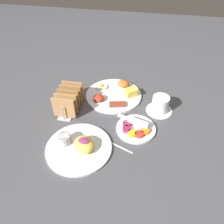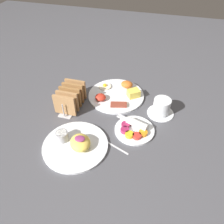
% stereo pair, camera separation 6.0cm
% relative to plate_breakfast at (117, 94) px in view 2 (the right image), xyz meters
% --- Properties ---
extents(ground_plane, '(3.00, 3.00, 0.00)m').
position_rel_plate_breakfast_xyz_m(ground_plane, '(-0.03, -0.21, -0.01)').
color(ground_plane, '#47474C').
extents(plate_breakfast, '(0.28, 0.28, 0.05)m').
position_rel_plate_breakfast_xyz_m(plate_breakfast, '(0.00, 0.00, 0.00)').
color(plate_breakfast, white).
rests_on(plate_breakfast, ground_plane).
extents(plate_condiments, '(0.17, 0.17, 0.04)m').
position_rel_plate_breakfast_xyz_m(plate_condiments, '(0.13, -0.21, 0.00)').
color(plate_condiments, white).
rests_on(plate_condiments, ground_plane).
extents(plate_foreground, '(0.25, 0.25, 0.06)m').
position_rel_plate_breakfast_xyz_m(plate_foreground, '(-0.08, -0.35, 0.00)').
color(plate_foreground, white).
rests_on(plate_foreground, ground_plane).
extents(toast_rack, '(0.10, 0.18, 0.10)m').
position_rel_plate_breakfast_xyz_m(toast_rack, '(-0.19, -0.13, 0.04)').
color(toast_rack, '#B7B7BC').
rests_on(toast_rack, ground_plane).
extents(coffee_cup, '(0.12, 0.12, 0.08)m').
position_rel_plate_breakfast_xyz_m(coffee_cup, '(0.22, -0.07, 0.03)').
color(coffee_cup, white).
rests_on(coffee_cup, ground_plane).
extents(teaspoon, '(0.13, 0.05, 0.01)m').
position_rel_plate_breakfast_xyz_m(teaspoon, '(0.05, -0.31, -0.01)').
color(teaspoon, silver).
rests_on(teaspoon, ground_plane).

